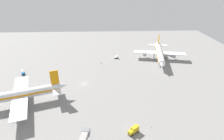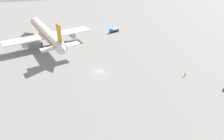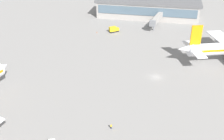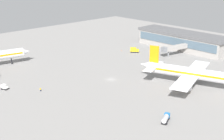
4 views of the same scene
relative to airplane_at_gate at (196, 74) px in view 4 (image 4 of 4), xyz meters
The scene contains 9 objects.
ground 41.38m from the airplane_at_gate, 32.82° to the left, with size 288.00×288.00×0.00m, color gray.
terminal_building 71.94m from the airplane_at_gate, 50.84° to the right, with size 65.53×18.16×11.30m.
airplane_at_gate is the anchor object (origin of this frame).
catering_truck 65.89m from the airplane_at_gate, 21.69° to the right, with size 5.59×4.94×3.30m.
fuel_truck 41.05m from the airplane_at_gate, 107.61° to the left, with size 4.38×6.51×2.50m.
baggage_tug 89.47m from the airplane_at_gate, 48.67° to the left, with size 3.67×3.16×2.30m.
ground_crew_worker 72.47m from the airplane_at_gate, 51.20° to the left, with size 0.50×0.54×1.67m.
jet_bridge 53.13m from the airplane_at_gate, 43.47° to the right, with size 6.52×20.13×6.74m.
safety_cone_near_gate 73.48m from the airplane_at_gate, 17.01° to the right, with size 0.44×0.44×0.60m, color #EA590C.
Camera 4 is at (-109.50, 104.26, 55.41)m, focal length 51.32 mm.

